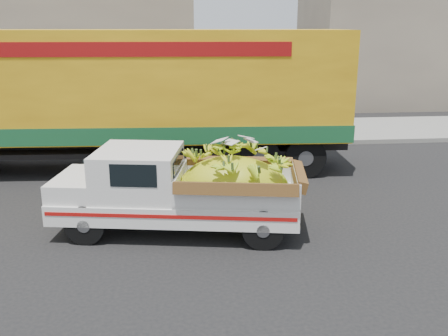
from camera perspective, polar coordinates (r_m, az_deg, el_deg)
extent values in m
plane|color=black|center=(9.73, -5.90, -7.74)|extent=(100.00, 100.00, 0.00)
cube|color=gray|center=(16.60, -5.94, 2.56)|extent=(60.00, 0.25, 0.15)
cube|color=gray|center=(18.65, -5.95, 4.03)|extent=(60.00, 4.00, 0.14)
cube|color=gray|center=(28.76, 23.79, 12.86)|extent=(14.00, 6.00, 6.00)
cylinder|color=black|center=(9.58, -15.57, -6.22)|extent=(0.78, 0.34, 0.75)
cylinder|color=black|center=(10.87, -13.10, -3.39)|extent=(0.78, 0.34, 0.75)
cylinder|color=black|center=(9.06, 4.49, -6.97)|extent=(0.78, 0.34, 0.75)
cylinder|color=black|center=(10.41, 4.43, -3.87)|extent=(0.78, 0.34, 0.75)
cube|color=silver|center=(9.79, -5.45, -4.12)|extent=(4.87, 2.44, 0.39)
cube|color=#A50F0C|center=(8.99, -6.32, -5.58)|extent=(4.50, 0.77, 0.07)
cube|color=silver|center=(10.43, -17.97, -4.18)|extent=(0.37, 1.64, 0.14)
cube|color=silver|center=(10.15, -16.19, -1.75)|extent=(1.10, 1.70, 0.36)
cube|color=silver|center=(9.73, -9.72, -0.44)|extent=(1.78, 1.85, 0.89)
cube|color=black|center=(8.90, -10.35, -0.89)|extent=(0.83, 0.15, 0.42)
cube|color=silver|center=(9.53, 1.56, -1.78)|extent=(2.53, 2.04, 0.51)
ellipsoid|color=gold|center=(9.56, 0.96, -2.37)|extent=(2.26, 1.67, 1.27)
cylinder|color=black|center=(13.36, 9.20, 1.24)|extent=(1.11, 0.37, 1.10)
cylinder|color=black|center=(15.27, 7.66, 3.14)|extent=(1.11, 0.37, 1.10)
cylinder|color=black|center=(13.16, 4.09, 1.18)|extent=(1.11, 0.37, 1.10)
cylinder|color=black|center=(15.09, 3.17, 3.12)|extent=(1.11, 0.37, 1.10)
cube|color=black|center=(14.11, -10.67, 2.91)|extent=(12.03, 1.58, 0.36)
cube|color=gold|center=(13.84, -11.01, 9.37)|extent=(11.87, 3.07, 2.84)
cube|color=#17522A|center=(14.02, -10.76, 4.62)|extent=(11.93, 3.09, 0.45)
cube|color=maroon|center=(12.53, -12.03, 13.11)|extent=(8.39, 0.43, 0.35)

